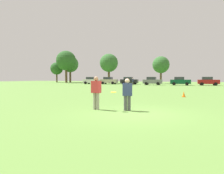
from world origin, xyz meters
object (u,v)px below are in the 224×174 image
Objects in this scene: traffic_cone at (184,94)px; parked_car_mid_left at (109,81)px; player_thrower at (96,91)px; player_defender at (127,93)px; parked_car_mid_right at (152,81)px; bystander_sideline_watcher at (133,81)px; parked_car_near_right at (180,81)px; frisbee at (114,92)px; parked_car_near_left at (92,80)px; parked_car_far_right at (208,81)px; parked_car_center at (129,81)px.

parked_car_mid_left is at bearing 123.87° from traffic_cone.
player_thrower is 1.60m from player_defender.
bystander_sideline_watcher is (-3.36, -4.09, -0.02)m from parked_car_mid_right.
frisbee is at bearing -91.17° from parked_car_near_right.
traffic_cone is at bearing -56.13° from parked_car_mid_left.
parked_car_near_left and parked_car_far_right have the same top height.
player_defender is 37.97m from parked_car_far_right.
parked_car_near_left is at bearing -166.87° from parked_car_mid_left.
parked_car_near_left is at bearing 120.56° from player_defender.
parked_car_mid_right reaches higher than player_thrower.
parked_car_far_right is at bearing 7.49° from parked_car_mid_right.
parked_car_mid_right is at bearing 106.28° from traffic_cone.
frisbee is (1.00, -0.11, -0.03)m from player_thrower.
parked_car_near_left is 2.67× the size of bystander_sideline_watcher.
parked_car_center is (-11.32, 38.38, -0.01)m from frisbee.
player_defender is 0.37× the size of parked_car_mid_left.
player_thrower is at bearing -76.79° from bystander_sideline_watcher.
traffic_cone is 29.19m from parked_car_far_right.
frisbee is at bearing -73.57° from parked_car_center.
player_defender is 36.33m from parked_car_near_right.
parked_car_mid_right is at bearing 99.11° from player_defender.
player_thrower is at bearing -67.64° from parked_car_mid_left.
player_thrower is 3.54× the size of traffic_cone.
player_thrower is at bearing -100.84° from parked_car_far_right.
traffic_cone is 0.11× the size of parked_car_far_right.
bystander_sideline_watcher is (-9.14, 31.95, 0.02)m from player_defender.
player_thrower is 41.60m from parked_car_near_left.
parked_car_center and parked_car_near_right have the same top height.
traffic_cone is at bearing -96.74° from parked_car_far_right.
parked_car_near_left reaches higher than player_thrower.
player_defender is 42.13m from parked_car_near_left.
player_thrower is 0.40× the size of parked_car_mid_left.
player_defender is at bearing 10.37° from player_thrower.
player_thrower is 40.65m from parked_car_mid_left.
parked_car_mid_right is 2.67× the size of bystander_sideline_watcher.
parked_car_near_right is (5.96, 0.29, 0.00)m from parked_car_mid_right.
parked_car_far_right is (7.24, 37.83, -0.03)m from player_thrower.
parked_car_mid_left is 17.25m from parked_car_near_right.
parked_car_mid_right is 5.29m from bystander_sideline_watcher.
frisbee is at bearing -107.43° from traffic_cone.
parked_car_mid_right is at bearing -6.39° from parked_car_mid_left.
parked_car_far_right is (17.56, -0.44, 0.00)m from parked_car_center.
player_defender is at bearing -72.61° from parked_car_center.
parked_car_mid_right is (15.64, -0.24, 0.00)m from parked_car_near_left.
parked_car_mid_left is (4.38, 1.02, 0.00)m from parked_car_near_left.
parked_car_near_left and parked_car_near_right have the same top height.
player_defender is at bearing -59.44° from parked_car_near_left.
traffic_cone is 0.11× the size of parked_car_mid_left.
parked_car_mid_left is 1.00× the size of parked_car_near_right.
parked_car_center is 12.18m from parked_car_near_right.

